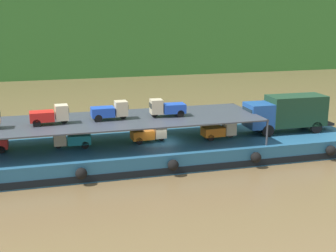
{
  "coord_description": "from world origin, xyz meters",
  "views": [
    {
      "loc": [
        -8.7,
        -33.48,
        11.42
      ],
      "look_at": [
        0.74,
        0.0,
        2.7
      ],
      "focal_mm": 48.91,
      "sensor_mm": 36.0,
      "label": 1
    }
  ],
  "objects_px": {
    "mini_truck_upper_fore": "(110,111)",
    "covered_lorry": "(287,112)",
    "mini_truck_lower_mid": "(149,133)",
    "mini_truck_lower_fore": "(219,130)",
    "cargo_barge": "(159,151)",
    "mini_truck_upper_mid": "(50,115)",
    "mini_truck_lower_aft": "(72,139)",
    "mini_truck_upper_bow": "(167,108)"
  },
  "relations": [
    {
      "from": "covered_lorry",
      "to": "mini_truck_upper_bow",
      "type": "distance_m",
      "value": 10.56
    },
    {
      "from": "mini_truck_upper_fore",
      "to": "mini_truck_lower_aft",
      "type": "bearing_deg",
      "value": 176.93
    },
    {
      "from": "mini_truck_lower_aft",
      "to": "mini_truck_upper_bow",
      "type": "bearing_deg",
      "value": -2.05
    },
    {
      "from": "mini_truck_upper_bow",
      "to": "mini_truck_upper_fore",
      "type": "bearing_deg",
      "value": 178.62
    },
    {
      "from": "cargo_barge",
      "to": "mini_truck_upper_bow",
      "type": "xyz_separation_m",
      "value": [
        0.62,
        -0.06,
        3.44
      ]
    },
    {
      "from": "cargo_barge",
      "to": "mini_truck_upper_bow",
      "type": "height_order",
      "value": "mini_truck_upper_bow"
    },
    {
      "from": "mini_truck_lower_fore",
      "to": "mini_truck_lower_mid",
      "type": "bearing_deg",
      "value": 173.58
    },
    {
      "from": "cargo_barge",
      "to": "covered_lorry",
      "type": "relative_size",
      "value": 4.08
    },
    {
      "from": "covered_lorry",
      "to": "mini_truck_lower_fore",
      "type": "height_order",
      "value": "covered_lorry"
    },
    {
      "from": "mini_truck_upper_mid",
      "to": "mini_truck_upper_bow",
      "type": "distance_m",
      "value": 8.8
    },
    {
      "from": "covered_lorry",
      "to": "cargo_barge",
      "type": "bearing_deg",
      "value": 179.76
    },
    {
      "from": "cargo_barge",
      "to": "mini_truck_upper_bow",
      "type": "relative_size",
      "value": 11.6
    },
    {
      "from": "mini_truck_lower_fore",
      "to": "mini_truck_upper_bow",
      "type": "height_order",
      "value": "mini_truck_upper_bow"
    },
    {
      "from": "mini_truck_lower_aft",
      "to": "mini_truck_upper_mid",
      "type": "relative_size",
      "value": 1.01
    },
    {
      "from": "mini_truck_lower_mid",
      "to": "mini_truck_lower_fore",
      "type": "height_order",
      "value": "same"
    },
    {
      "from": "mini_truck_upper_mid",
      "to": "mini_truck_upper_bow",
      "type": "height_order",
      "value": "same"
    },
    {
      "from": "cargo_barge",
      "to": "mini_truck_lower_mid",
      "type": "xyz_separation_m",
      "value": [
        -0.75,
        0.18,
        1.44
      ]
    },
    {
      "from": "covered_lorry",
      "to": "mini_truck_upper_fore",
      "type": "distance_m",
      "value": 14.94
    },
    {
      "from": "covered_lorry",
      "to": "mini_truck_lower_fore",
      "type": "xyz_separation_m",
      "value": [
        -6.24,
        -0.41,
        -1.0
      ]
    },
    {
      "from": "mini_truck_lower_mid",
      "to": "mini_truck_lower_fore",
      "type": "bearing_deg",
      "value": -6.42
    },
    {
      "from": "mini_truck_lower_fore",
      "to": "mini_truck_upper_mid",
      "type": "distance_m",
      "value": 13.23
    },
    {
      "from": "mini_truck_upper_fore",
      "to": "mini_truck_upper_bow",
      "type": "xyz_separation_m",
      "value": [
        4.4,
        -0.11,
        0.0
      ]
    },
    {
      "from": "mini_truck_lower_mid",
      "to": "covered_lorry",
      "type": "bearing_deg",
      "value": -1.1
    },
    {
      "from": "mini_truck_lower_aft",
      "to": "covered_lorry",
      "type": "bearing_deg",
      "value": -0.79
    },
    {
      "from": "mini_truck_upper_bow",
      "to": "covered_lorry",
      "type": "bearing_deg",
      "value": 0.1
    },
    {
      "from": "mini_truck_lower_mid",
      "to": "mini_truck_upper_fore",
      "type": "relative_size",
      "value": 1.01
    },
    {
      "from": "mini_truck_lower_mid",
      "to": "mini_truck_upper_mid",
      "type": "height_order",
      "value": "mini_truck_upper_mid"
    },
    {
      "from": "mini_truck_lower_aft",
      "to": "mini_truck_lower_fore",
      "type": "distance_m",
      "value": 11.62
    },
    {
      "from": "mini_truck_upper_fore",
      "to": "cargo_barge",
      "type": "bearing_deg",
      "value": -0.63
    },
    {
      "from": "mini_truck_lower_aft",
      "to": "mini_truck_upper_bow",
      "type": "relative_size",
      "value": 1.0
    },
    {
      "from": "cargo_barge",
      "to": "mini_truck_lower_mid",
      "type": "bearing_deg",
      "value": 166.27
    },
    {
      "from": "mini_truck_upper_fore",
      "to": "mini_truck_lower_mid",
      "type": "bearing_deg",
      "value": 2.66
    },
    {
      "from": "mini_truck_upper_fore",
      "to": "mini_truck_upper_bow",
      "type": "bearing_deg",
      "value": -1.38
    },
    {
      "from": "mini_truck_lower_fore",
      "to": "mini_truck_upper_mid",
      "type": "bearing_deg",
      "value": 179.03
    },
    {
      "from": "mini_truck_lower_aft",
      "to": "mini_truck_upper_mid",
      "type": "bearing_deg",
      "value": -163.75
    },
    {
      "from": "mini_truck_lower_mid",
      "to": "mini_truck_lower_aft",
      "type": "bearing_deg",
      "value": 179.85
    },
    {
      "from": "mini_truck_upper_fore",
      "to": "covered_lorry",
      "type": "bearing_deg",
      "value": -0.34
    },
    {
      "from": "cargo_barge",
      "to": "mini_truck_upper_mid",
      "type": "distance_m",
      "value": 8.88
    },
    {
      "from": "mini_truck_lower_fore",
      "to": "mini_truck_upper_bow",
      "type": "xyz_separation_m",
      "value": [
        -4.27,
        0.39,
        2.0
      ]
    },
    {
      "from": "cargo_barge",
      "to": "mini_truck_upper_fore",
      "type": "relative_size",
      "value": 11.73
    },
    {
      "from": "mini_truck_lower_fore",
      "to": "mini_truck_upper_bow",
      "type": "relative_size",
      "value": 0.99
    },
    {
      "from": "mini_truck_upper_fore",
      "to": "mini_truck_upper_bow",
      "type": "relative_size",
      "value": 0.99
    }
  ]
}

